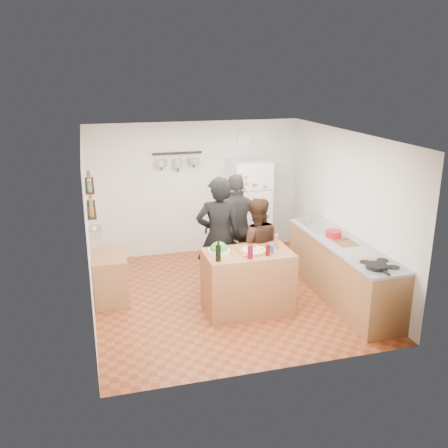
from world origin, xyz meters
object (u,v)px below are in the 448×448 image
object	(u,v)px
salad_bowl	(219,252)
red_bowl	(333,234)
wall_clock	(245,139)
prep_island	(248,281)
skillet	(377,266)
side_table	(110,278)
person_center	(256,247)
fridge	(249,208)
counter_run	(342,271)
salt_canister	(271,249)
pepper_mill	(277,242)
person_back	(237,228)
person_left	(219,237)
wine_bottle	(218,253)

from	to	relation	value
salad_bowl	red_bowl	size ratio (longest dim) A/B	1.28
wall_clock	prep_island	bearing A→B (deg)	-106.34
skillet	side_table	size ratio (longest dim) A/B	0.36
prep_island	salad_bowl	size ratio (longest dim) A/B	3.97
skillet	side_table	world-z (taller)	skillet
salad_bowl	skillet	bearing A→B (deg)	-30.90
prep_island	salad_bowl	bearing A→B (deg)	173.21
side_table	person_center	bearing A→B (deg)	-9.35
fridge	wall_clock	bearing A→B (deg)	90.00
prep_island	counter_run	bearing A→B (deg)	-0.18
salt_canister	red_bowl	size ratio (longest dim) A/B	0.48
red_bowl	wall_clock	bearing A→B (deg)	106.47
skillet	fridge	size ratio (longest dim) A/B	0.16
counter_run	side_table	bearing A→B (deg)	165.45
counter_run	side_table	size ratio (longest dim) A/B	3.29
skillet	side_table	xyz separation A→B (m)	(-3.34, 1.94, -0.58)
prep_island	pepper_mill	distance (m)	0.71
prep_island	person_back	xyz separation A→B (m)	(0.17, 1.11, 0.45)
pepper_mill	counter_run	xyz separation A→B (m)	(1.07, -0.05, -0.55)
salad_bowl	fridge	distance (m)	2.54
salad_bowl	person_back	distance (m)	1.21
person_left	fridge	xyz separation A→B (m)	(1.04, 1.68, -0.05)
counter_run	skillet	bearing A→B (deg)	-95.46
person_left	skillet	size ratio (longest dim) A/B	6.69
person_center	salad_bowl	bearing A→B (deg)	44.13
wine_bottle	person_back	distance (m)	1.49
person_center	fridge	world-z (taller)	fridge
person_left	fridge	bearing A→B (deg)	-110.83
pepper_mill	salt_canister	size ratio (longest dim) A/B	1.52
wine_bottle	skillet	distance (m)	2.09
person_left	side_table	world-z (taller)	person_left
prep_island	wall_clock	distance (m)	3.22
prep_island	fridge	size ratio (longest dim) A/B	0.69
wine_bottle	prep_island	bearing A→B (deg)	23.75
person_back	skillet	bearing A→B (deg)	128.39
wine_bottle	person_center	size ratio (longest dim) A/B	0.14
salt_canister	person_center	distance (m)	0.67
skillet	counter_run	bearing A→B (deg)	84.54
person_left	fridge	world-z (taller)	person_left
wine_bottle	fridge	distance (m)	2.82
skillet	person_left	bearing A→B (deg)	135.32
person_back	wall_clock	world-z (taller)	wall_clock
wine_bottle	person_left	distance (m)	0.87
prep_island	person_center	size ratio (longest dim) A/B	0.80
person_left	fridge	size ratio (longest dim) A/B	1.06
wine_bottle	side_table	distance (m)	1.92
salad_bowl	person_center	size ratio (longest dim) A/B	0.20
person_center	side_table	distance (m)	2.29
pepper_mill	person_back	xyz separation A→B (m)	(-0.28, 1.06, -0.09)
wine_bottle	red_bowl	world-z (taller)	wine_bottle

